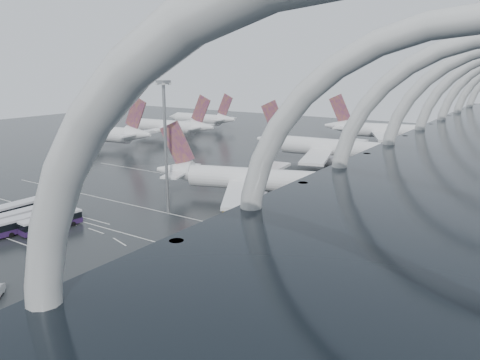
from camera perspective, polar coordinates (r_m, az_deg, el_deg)
The scene contains 21 objects.
ground at distance 91.68m, azimuth -11.49°, elevation -6.46°, with size 420.00×420.00×0.00m, color black.
lane_marking_near at distance 90.38m, azimuth -12.39°, elevation -6.81°, with size 120.00×0.25×0.01m, color silver.
lane_marking_mid at distance 99.95m, azimuth -6.62°, elevation -4.55°, with size 120.00×0.25×0.01m, color silver.
lane_marking_far at distance 121.68m, azimuth 1.90°, elevation -1.10°, with size 120.00×0.25×0.01m, color silver.
bus_bay_line_north at distance 109.30m, azimuth -20.45°, elevation -3.74°, with size 28.00×0.25×0.01m, color silver.
airliner_main at distance 112.20m, azimuth 2.08°, elevation 0.01°, with size 52.49×45.49×18.20m.
airliner_gate_b at distance 154.84m, azimuth 11.37°, elevation 3.76°, with size 57.49×51.53×19.95m.
airliner_gate_c at distance 202.45m, azimuth 17.73°, elevation 5.69°, with size 55.03×49.94×19.71m.
jet_remote_west at distance 190.47m, azimuth -16.27°, elevation 5.42°, with size 47.01×37.95×20.45m.
jet_remote_mid at distance 207.90m, azimuth -8.35°, elevation 6.42°, with size 44.71×36.05×19.46m.
jet_remote_far at distance 239.43m, azimuth -4.65°, elevation 7.40°, with size 41.21×33.13×18.05m.
bus_row_near_a at distance 107.66m, azimuth -26.28°, elevation -3.52°, with size 3.46×14.05×3.45m.
bus_row_near_b at distance 103.94m, azimuth -25.26°, elevation -4.13°, with size 3.45×12.48×3.04m.
bus_row_near_c at distance 100.17m, azimuth -24.40°, elevation -4.68°, with size 4.18×12.75×3.08m.
bus_row_near_d at distance 98.71m, azimuth -22.01°, elevation -4.74°, with size 3.95×12.25×2.96m.
floodlight_mast at distance 99.50m, azimuth -9.11°, elevation 5.85°, with size 2.17×2.17×28.36m.
gse_cart_belly_a at distance 97.25m, azimuth 9.35°, elevation -4.76°, with size 2.44×1.44×1.33m, color #B28117.
gse_cart_belly_b at distance 100.02m, azimuth 9.10°, elevation -4.31°, with size 1.87×1.11×1.02m, color slate.
gse_cart_belly_c at distance 100.00m, azimuth -1.37°, elevation -4.04°, with size 2.44×1.44×1.33m, color #B28117.
gse_cart_belly_d at distance 95.75m, azimuth 14.43°, elevation -5.34°, with size 2.32×1.37×1.27m, color slate.
gse_cart_belly_e at distance 107.06m, azimuth 8.81°, elevation -3.00°, with size 2.42×1.43×1.32m, color #B28117.
Camera 1 is at (61.78, -60.02, 31.39)m, focal length 35.00 mm.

